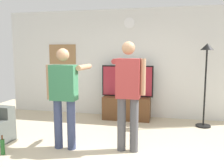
{
  "coord_description": "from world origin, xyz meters",
  "views": [
    {
      "loc": [
        0.99,
        -3.09,
        1.64
      ],
      "look_at": [
        0.03,
        1.2,
        1.05
      ],
      "focal_mm": 38.4,
      "sensor_mm": 36.0,
      "label": 1
    }
  ],
  "objects_px": {
    "wall_clock": "(129,23)",
    "floor_lamp": "(206,68)",
    "tv_stand": "(127,108)",
    "television": "(127,81)",
    "framed_picture": "(63,54)",
    "beverage_bottle": "(3,147)",
    "person_standing_nearer_couch": "(128,90)",
    "person_standing_nearer_lamp": "(64,93)"
  },
  "relations": [
    {
      "from": "floor_lamp",
      "to": "person_standing_nearer_couch",
      "type": "distance_m",
      "value": 2.2
    },
    {
      "from": "television",
      "to": "framed_picture",
      "type": "xyz_separation_m",
      "value": [
        -1.79,
        0.25,
        0.64
      ]
    },
    {
      "from": "television",
      "to": "framed_picture",
      "type": "height_order",
      "value": "framed_picture"
    },
    {
      "from": "tv_stand",
      "to": "floor_lamp",
      "type": "height_order",
      "value": "floor_lamp"
    },
    {
      "from": "person_standing_nearer_couch",
      "to": "beverage_bottle",
      "type": "bearing_deg",
      "value": -162.69
    },
    {
      "from": "television",
      "to": "framed_picture",
      "type": "relative_size",
      "value": 1.68
    },
    {
      "from": "person_standing_nearer_lamp",
      "to": "framed_picture",
      "type": "bearing_deg",
      "value": 114.46
    },
    {
      "from": "floor_lamp",
      "to": "person_standing_nearer_couch",
      "type": "bearing_deg",
      "value": -130.94
    },
    {
      "from": "tv_stand",
      "to": "wall_clock",
      "type": "relative_size",
      "value": 4.43
    },
    {
      "from": "television",
      "to": "person_standing_nearer_lamp",
      "type": "height_order",
      "value": "person_standing_nearer_lamp"
    },
    {
      "from": "television",
      "to": "wall_clock",
      "type": "xyz_separation_m",
      "value": [
        0.0,
        0.24,
        1.41
      ]
    },
    {
      "from": "television",
      "to": "person_standing_nearer_couch",
      "type": "distance_m",
      "value": 1.96
    },
    {
      "from": "person_standing_nearer_lamp",
      "to": "person_standing_nearer_couch",
      "type": "bearing_deg",
      "value": 7.18
    },
    {
      "from": "person_standing_nearer_lamp",
      "to": "person_standing_nearer_couch",
      "type": "height_order",
      "value": "person_standing_nearer_couch"
    },
    {
      "from": "person_standing_nearer_couch",
      "to": "beverage_bottle",
      "type": "xyz_separation_m",
      "value": [
        -1.93,
        -0.6,
        -0.89
      ]
    },
    {
      "from": "person_standing_nearer_lamp",
      "to": "person_standing_nearer_couch",
      "type": "relative_size",
      "value": 0.94
    },
    {
      "from": "tv_stand",
      "to": "television",
      "type": "distance_m",
      "value": 0.66
    },
    {
      "from": "framed_picture",
      "to": "floor_lamp",
      "type": "relative_size",
      "value": 0.41
    },
    {
      "from": "framed_picture",
      "to": "beverage_bottle",
      "type": "relative_size",
      "value": 2.32
    },
    {
      "from": "television",
      "to": "floor_lamp",
      "type": "relative_size",
      "value": 0.69
    },
    {
      "from": "framed_picture",
      "to": "person_standing_nearer_lamp",
      "type": "relative_size",
      "value": 0.44
    },
    {
      "from": "floor_lamp",
      "to": "tv_stand",
      "type": "bearing_deg",
      "value": 172.31
    },
    {
      "from": "floor_lamp",
      "to": "beverage_bottle",
      "type": "height_order",
      "value": "floor_lamp"
    },
    {
      "from": "wall_clock",
      "to": "floor_lamp",
      "type": "distance_m",
      "value": 2.11
    },
    {
      "from": "television",
      "to": "beverage_bottle",
      "type": "relative_size",
      "value": 3.89
    },
    {
      "from": "floor_lamp",
      "to": "person_standing_nearer_couch",
      "type": "xyz_separation_m",
      "value": [
        -1.43,
        -1.65,
        -0.28
      ]
    },
    {
      "from": "tv_stand",
      "to": "person_standing_nearer_lamp",
      "type": "relative_size",
      "value": 0.67
    },
    {
      "from": "framed_picture",
      "to": "floor_lamp",
      "type": "height_order",
      "value": "framed_picture"
    },
    {
      "from": "framed_picture",
      "to": "person_standing_nearer_couch",
      "type": "bearing_deg",
      "value": -45.95
    },
    {
      "from": "wall_clock",
      "to": "framed_picture",
      "type": "xyz_separation_m",
      "value": [
        -1.79,
        0.0,
        -0.77
      ]
    },
    {
      "from": "floor_lamp",
      "to": "beverage_bottle",
      "type": "bearing_deg",
      "value": -146.2
    },
    {
      "from": "television",
      "to": "person_standing_nearer_lamp",
      "type": "distance_m",
      "value": 2.2
    },
    {
      "from": "tv_stand",
      "to": "framed_picture",
      "type": "bearing_deg",
      "value": 170.65
    },
    {
      "from": "television",
      "to": "wall_clock",
      "type": "relative_size",
      "value": 4.86
    },
    {
      "from": "floor_lamp",
      "to": "television",
      "type": "bearing_deg",
      "value": 170.83
    },
    {
      "from": "tv_stand",
      "to": "person_standing_nearer_couch",
      "type": "relative_size",
      "value": 0.63
    },
    {
      "from": "framed_picture",
      "to": "beverage_bottle",
      "type": "bearing_deg",
      "value": -86.36
    },
    {
      "from": "person_standing_nearer_lamp",
      "to": "beverage_bottle",
      "type": "xyz_separation_m",
      "value": [
        -0.88,
        -0.47,
        -0.84
      ]
    },
    {
      "from": "tv_stand",
      "to": "beverage_bottle",
      "type": "height_order",
      "value": "tv_stand"
    },
    {
      "from": "wall_clock",
      "to": "framed_picture",
      "type": "height_order",
      "value": "wall_clock"
    },
    {
      "from": "tv_stand",
      "to": "person_standing_nearer_lamp",
      "type": "bearing_deg",
      "value": -110.06
    },
    {
      "from": "tv_stand",
      "to": "floor_lamp",
      "type": "relative_size",
      "value": 0.63
    }
  ]
}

